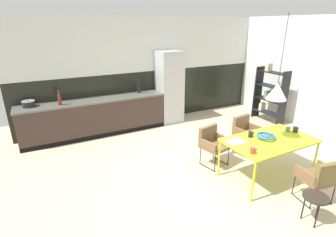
% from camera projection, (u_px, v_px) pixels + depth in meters
% --- Properties ---
extents(ground_plane, '(9.23, 9.23, 0.00)m').
position_uv_depth(ground_plane, '(222.00, 173.00, 4.81)').
color(ground_plane, '#C7B892').
extents(back_wall_splashback_dark, '(7.10, 0.12, 1.43)m').
position_uv_depth(back_wall_splashback_dark, '(150.00, 96.00, 7.31)').
color(back_wall_splashback_dark, black).
rests_on(back_wall_splashback_dark, ground).
extents(back_wall_panel_upper, '(7.10, 0.12, 1.43)m').
position_uv_depth(back_wall_panel_upper, '(149.00, 44.00, 6.81)').
color(back_wall_panel_upper, silver).
rests_on(back_wall_panel_upper, back_wall_splashback_dark).
extents(kitchen_counter, '(3.52, 0.63, 0.91)m').
position_uv_depth(kitchen_counter, '(96.00, 117.00, 6.38)').
color(kitchen_counter, '#392B25').
rests_on(kitchen_counter, ground).
extents(refrigerator_column, '(0.64, 0.60, 1.98)m').
position_uv_depth(refrigerator_column, '(169.00, 87.00, 7.10)').
color(refrigerator_column, '#ADAFB2').
rests_on(refrigerator_column, ground).
extents(dining_table, '(1.57, 0.92, 0.74)m').
position_uv_depth(dining_table, '(269.00, 142.00, 4.48)').
color(dining_table, '#C2D026').
rests_on(dining_table, ground).
extents(armchair_near_window, '(0.57, 0.56, 0.77)m').
position_uv_depth(armchair_near_window, '(212.00, 141.00, 4.99)').
color(armchair_near_window, brown).
rests_on(armchair_near_window, ground).
extents(armchair_facing_counter, '(0.56, 0.55, 0.76)m').
position_uv_depth(armchair_facing_counter, '(321.00, 176.00, 3.86)').
color(armchair_facing_counter, brown).
rests_on(armchair_facing_counter, ground).
extents(armchair_head_of_table, '(0.54, 0.53, 0.79)m').
position_uv_depth(armchair_head_of_table, '(245.00, 129.00, 5.49)').
color(armchair_head_of_table, brown).
rests_on(armchair_head_of_table, ground).
extents(fruit_bowl, '(0.33, 0.33, 0.08)m').
position_uv_depth(fruit_bowl, '(266.00, 136.00, 4.48)').
color(fruit_bowl, '#33607F').
rests_on(fruit_bowl, dining_table).
extents(open_book, '(0.32, 0.23, 0.02)m').
position_uv_depth(open_book, '(236.00, 141.00, 4.38)').
color(open_book, white).
rests_on(open_book, dining_table).
extents(mug_glass_clear, '(0.13, 0.08, 0.11)m').
position_uv_depth(mug_glass_clear, '(251.00, 134.00, 4.54)').
color(mug_glass_clear, black).
rests_on(mug_glass_clear, dining_table).
extents(mug_short_terracotta, '(0.12, 0.07, 0.10)m').
position_uv_depth(mug_short_terracotta, '(288.00, 129.00, 4.78)').
color(mug_short_terracotta, '#5B8456').
rests_on(mug_short_terracotta, dining_table).
extents(mug_dark_espresso, '(0.13, 0.09, 0.10)m').
position_uv_depth(mug_dark_espresso, '(253.00, 150.00, 3.97)').
color(mug_dark_espresso, '#B23D33').
rests_on(mug_dark_espresso, dining_table).
extents(mug_tall_blue, '(0.14, 0.09, 0.10)m').
position_uv_depth(mug_tall_blue, '(296.00, 129.00, 4.76)').
color(mug_tall_blue, black).
rests_on(mug_tall_blue, dining_table).
extents(cooking_pot, '(0.27, 0.27, 0.16)m').
position_uv_depth(cooking_pot, '(28.00, 104.00, 5.65)').
color(cooking_pot, black).
rests_on(cooking_pot, kitchen_counter).
extents(bottle_spice_small, '(0.07, 0.07, 0.33)m').
position_uv_depth(bottle_spice_small, '(139.00, 88.00, 6.78)').
color(bottle_spice_small, black).
rests_on(bottle_spice_small, kitchen_counter).
extents(bottle_oil_tall, '(0.07, 0.07, 0.34)m').
position_uv_depth(bottle_oil_tall, '(59.00, 99.00, 5.75)').
color(bottle_oil_tall, maroon).
rests_on(bottle_oil_tall, kitchen_counter).
extents(side_stool, '(0.34, 0.34, 0.43)m').
position_uv_depth(side_stool, '(315.00, 199.00, 3.49)').
color(side_stool, '#2D261E').
rests_on(side_stool, ground).
extents(open_shelf_unit, '(0.30, 0.93, 1.64)m').
position_uv_depth(open_shelf_unit, '(269.00, 94.00, 7.17)').
color(open_shelf_unit, black).
rests_on(open_shelf_unit, ground).
extents(pendant_lamp_over_table_near, '(0.34, 0.34, 1.33)m').
position_uv_depth(pendant_lamp_over_table_near, '(277.00, 91.00, 4.16)').
color(pendant_lamp_over_table_near, black).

